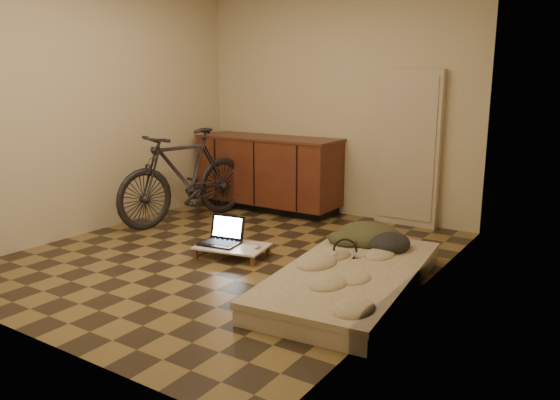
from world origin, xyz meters
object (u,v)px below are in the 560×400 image
Objects in this scene: lap_desk at (232,247)px; bicycle at (185,171)px; futon at (351,279)px; laptop at (222,238)px.

bicycle is at bearing 138.20° from lap_desk.
bicycle is 0.87× the size of futon.
laptop is at bearing -21.46° from bicycle.
bicycle is at bearing 138.67° from laptop.
bicycle is 1.51m from lap_desk.
laptop reaches higher than lap_desk.
bicycle reaches higher than laptop.
bicycle is 2.69m from futon.
laptop is (-0.13, 0.01, 0.06)m from lap_desk.
laptop is at bearing 162.25° from lap_desk.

